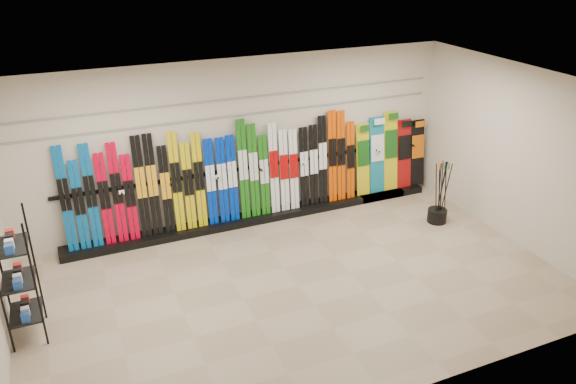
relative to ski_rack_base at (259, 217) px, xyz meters
name	(u,v)px	position (x,y,z in m)	size (l,w,h in m)	color
floor	(299,286)	(-0.22, -2.28, -0.06)	(8.00, 8.00, 0.00)	gray
back_wall	(241,142)	(-0.22, 0.22, 1.44)	(8.00, 8.00, 0.00)	beige
right_wall	(517,156)	(3.78, -2.28, 1.44)	(5.00, 5.00, 0.00)	beige
ceiling	(300,92)	(-0.22, -2.28, 2.94)	(8.00, 8.00, 0.00)	silver
ski_rack_base	(259,217)	(0.00, 0.00, 0.00)	(8.00, 0.40, 0.12)	black
skis	(221,178)	(-0.69, 0.04, 0.89)	(5.37, 0.21, 1.83)	#065194
snowboards	(391,154)	(2.87, 0.07, 0.79)	(1.58, 0.24, 1.59)	gold
accessory_rack	(18,278)	(-3.97, -1.90, 0.82)	(0.40, 0.60, 1.77)	black
pole_bin	(437,216)	(3.00, -1.38, 0.07)	(0.35, 0.35, 0.25)	black
ski_poles	(441,192)	(3.00, -1.41, 0.55)	(0.27, 0.21, 1.18)	black
slatwall_rail_0	(241,115)	(-0.22, 0.20, 1.94)	(7.60, 0.02, 0.03)	gray
slatwall_rail_1	(240,98)	(-0.22, 0.20, 2.24)	(7.60, 0.02, 0.03)	gray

